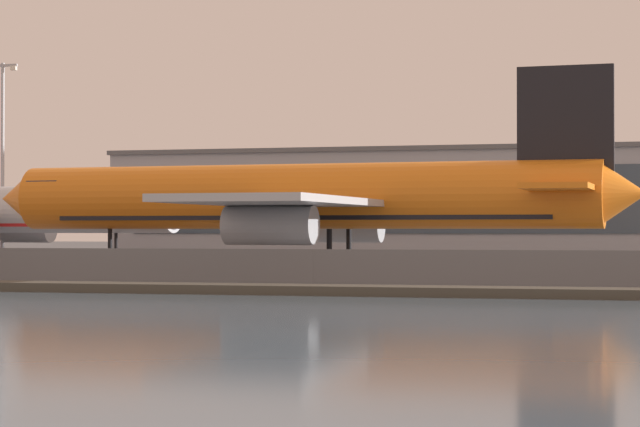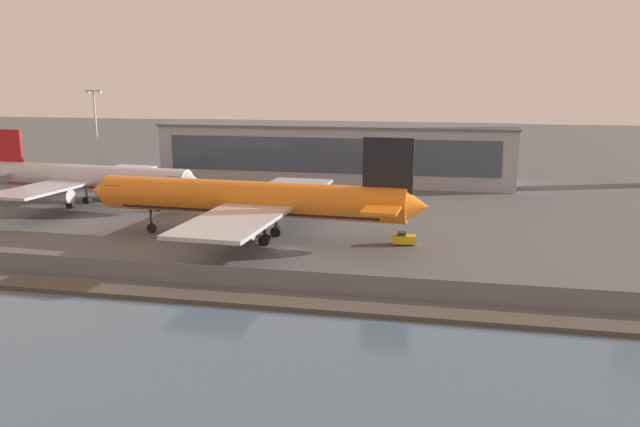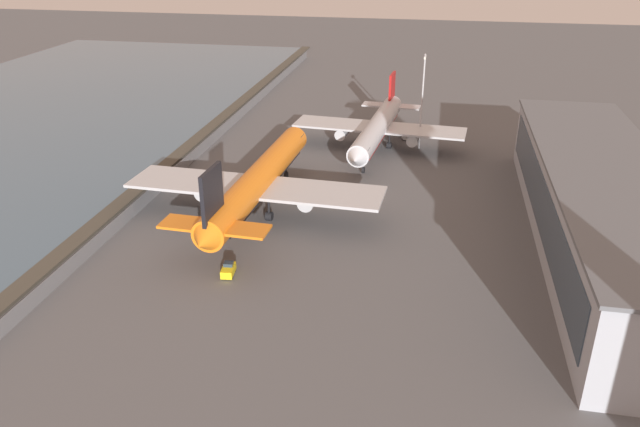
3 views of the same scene
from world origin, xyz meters
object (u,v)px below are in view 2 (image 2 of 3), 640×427
Objects in this scene: cargo_jet_orange at (254,200)px; passenger_jet_silver at (87,178)px; baggage_tug at (404,239)px; ops_van at (56,192)px; apron_light_mast_apron_west at (97,137)px.

cargo_jet_orange reaches higher than passenger_jet_silver.
baggage_tug is at bearing 4.16° from cargo_jet_orange.
ops_van is 0.27× the size of apron_light_mast_apron_west.
cargo_jet_orange is at bearing -25.15° from ops_van.
ops_van reaches higher than baggage_tug.
cargo_jet_orange is 39.49m from passenger_jet_silver.
passenger_jet_silver is (-35.99, 16.24, -0.59)m from cargo_jet_orange.
passenger_jet_silver reaches higher than baggage_tug.
passenger_jet_silver is at bearing 165.50° from baggage_tug.
passenger_jet_silver is 58.96m from baggage_tug.
apron_light_mast_apron_west reaches higher than ops_van.
ops_van is at bearing -155.01° from apron_light_mast_apron_west.
ops_van is at bearing 154.85° from cargo_jet_orange.
passenger_jet_silver is 13.06× the size of baggage_tug.
apron_light_mast_apron_west reaches higher than passenger_jet_silver.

